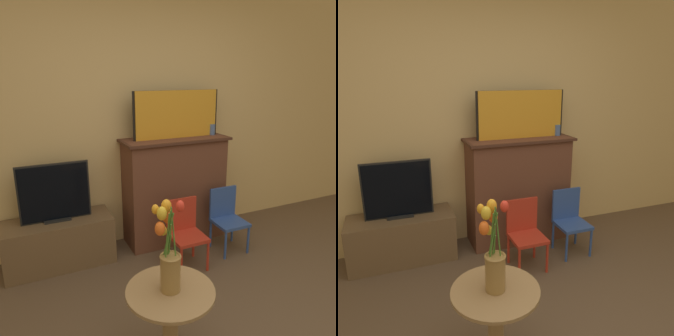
{
  "view_description": "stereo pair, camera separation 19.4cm",
  "coord_description": "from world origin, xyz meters",
  "views": [
    {
      "loc": [
        -1.09,
        -1.04,
        1.74
      ],
      "look_at": [
        -0.04,
        1.24,
        1.02
      ],
      "focal_mm": 35.0,
      "sensor_mm": 36.0,
      "label": 1
    },
    {
      "loc": [
        -0.91,
        -1.12,
        1.74
      ],
      "look_at": [
        -0.04,
        1.24,
        1.02
      ],
      "focal_mm": 35.0,
      "sensor_mm": 36.0,
      "label": 2
    }
  ],
  "objects": [
    {
      "name": "wall_back",
      "position": [
        0.0,
        2.13,
        1.35
      ],
      "size": [
        8.0,
        0.06,
        2.7
      ],
      "color": "tan",
      "rests_on": "ground"
    },
    {
      "name": "fireplace_mantel",
      "position": [
        0.34,
        1.91,
        0.57
      ],
      "size": [
        1.1,
        0.43,
        1.11
      ],
      "color": "brown",
      "rests_on": "ground"
    },
    {
      "name": "painting",
      "position": [
        0.37,
        1.91,
        1.35
      ],
      "size": [
        0.93,
        0.03,
        0.47
      ],
      "color": "black",
      "rests_on": "fireplace_mantel"
    },
    {
      "name": "mantel_candle",
      "position": [
        0.78,
        1.91,
        1.17
      ],
      "size": [
        0.06,
        0.06,
        0.11
      ],
      "color": "#4C6699",
      "rests_on": "fireplace_mantel"
    },
    {
      "name": "tv_stand",
      "position": [
        -0.86,
        1.88,
        0.22
      ],
      "size": [
        0.97,
        0.4,
        0.45
      ],
      "color": "brown",
      "rests_on": "ground"
    },
    {
      "name": "tv_monitor",
      "position": [
        -0.86,
        1.88,
        0.71
      ],
      "size": [
        0.62,
        0.12,
        0.54
      ],
      "color": "black",
      "rests_on": "tv_stand"
    },
    {
      "name": "chair_red",
      "position": [
        0.2,
        1.39,
        0.35
      ],
      "size": [
        0.3,
        0.3,
        0.63
      ],
      "color": "#B22D1E",
      "rests_on": "ground"
    },
    {
      "name": "chair_blue",
      "position": [
        0.73,
        1.49,
        0.35
      ],
      "size": [
        0.3,
        0.3,
        0.63
      ],
      "color": "#2D4C99",
      "rests_on": "ground"
    },
    {
      "name": "side_table",
      "position": [
        -0.42,
        0.38,
        0.37
      ],
      "size": [
        0.51,
        0.51,
        0.58
      ],
      "color": "#99754C",
      "rests_on": "ground"
    },
    {
      "name": "vase_tulips",
      "position": [
        -0.43,
        0.39,
        0.79
      ],
      "size": [
        0.16,
        0.17,
        0.53
      ],
      "color": "olive",
      "rests_on": "side_table"
    }
  ]
}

